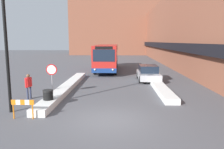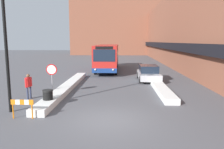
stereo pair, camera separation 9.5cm
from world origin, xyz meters
The scene contains 12 objects.
ground_plane centered at (0.00, 0.00, 0.00)m, with size 160.00×160.00×0.00m, color #515156.
building_row_right centered at (9.98, 24.00, 5.30)m, with size 5.50×60.00×10.63m.
building_backdrop_far centered at (0.00, 52.10, 9.18)m, with size 26.00×8.00×18.36m.
snow_bank_left centered at (-3.60, 6.59, 0.19)m, with size 0.90×12.72×0.37m.
snow_bank_right centered at (3.60, 8.58, 0.18)m, with size 0.90×12.06×0.37m.
city_bus centered at (-1.13, 17.70, 1.76)m, with size 2.59×10.96×3.23m.
parked_car_front centered at (3.20, 10.75, 0.72)m, with size 1.91×4.30×1.45m.
stop_sign centered at (-4.21, 4.87, 1.55)m, with size 0.76×0.08×2.15m.
street_lamp centered at (-4.99, 1.05, 4.25)m, with size 1.46×0.36×6.94m.
pedestrian centered at (-5.37, 3.69, 0.98)m, with size 0.31×0.52×1.64m.
trash_bin centered at (-3.62, 2.20, 0.48)m, with size 0.59×0.59×0.95m.
construction_barricade centered at (-4.15, 0.08, 0.67)m, with size 1.10×0.06×0.94m.
Camera 2 is at (0.57, -9.86, 3.71)m, focal length 35.00 mm.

